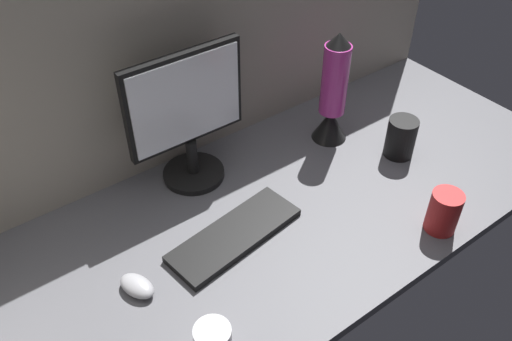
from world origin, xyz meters
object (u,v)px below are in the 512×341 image
(mouse, at_px, (137,286))
(lava_lamp, at_px, (333,97))
(mug_red_plastic, at_px, (444,212))
(mug_black_travel, at_px, (401,138))
(keyboard, at_px, (235,235))
(monitor, at_px, (187,115))

(mouse, bearing_deg, lava_lamp, -5.06)
(mug_red_plastic, relative_size, mug_black_travel, 0.95)
(keyboard, bearing_deg, mug_black_travel, -9.11)
(monitor, height_order, lava_lamp, monitor)
(monitor, height_order, mouse, monitor)
(mouse, xyz_separation_m, mug_red_plastic, (0.74, -0.29, 0.04))
(keyboard, relative_size, mug_black_travel, 2.94)
(mouse, distance_m, mug_red_plastic, 0.80)
(mug_black_travel, distance_m, lava_lamp, 0.24)
(mouse, relative_size, mug_red_plastic, 0.81)
(keyboard, relative_size, mug_red_plastic, 3.11)
(mouse, distance_m, mug_black_travel, 0.89)
(mouse, height_order, lava_lamp, lava_lamp)
(monitor, height_order, keyboard, monitor)
(mug_black_travel, bearing_deg, mouse, 179.27)
(monitor, height_order, mug_black_travel, monitor)
(mouse, distance_m, lava_lamp, 0.81)
(monitor, xyz_separation_m, keyboard, (-0.04, -0.28, -0.20))
(mug_red_plastic, bearing_deg, monitor, 125.76)
(keyboard, height_order, mouse, mouse)
(monitor, height_order, mug_red_plastic, monitor)
(mouse, bearing_deg, monitor, 22.85)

